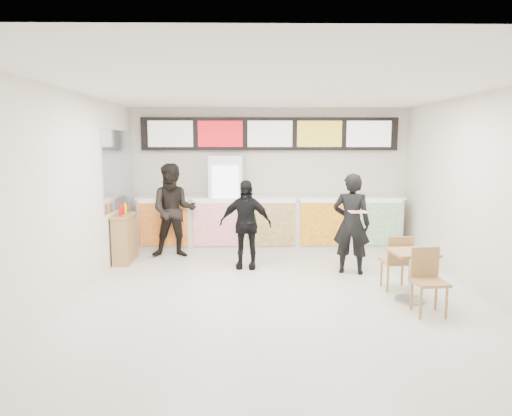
{
  "coord_description": "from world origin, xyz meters",
  "views": [
    {
      "loc": [
        -0.44,
        -6.49,
        2.25
      ],
      "look_at": [
        -0.33,
        1.2,
        1.16
      ],
      "focal_mm": 32.0,
      "sensor_mm": 36.0,
      "label": 1
    }
  ],
  "objects_px": {
    "drinks_fridge": "(226,203)",
    "customer_left": "(174,211)",
    "condiment_ledge": "(125,238)",
    "cafe_table": "(411,266)",
    "service_counter": "(270,223)",
    "customer_main": "(351,224)",
    "customer_mid": "(245,224)"
  },
  "relations": [
    {
      "from": "drinks_fridge",
      "to": "customer_left",
      "type": "xyz_separation_m",
      "value": [
        -1.01,
        -0.65,
        -0.07
      ]
    },
    {
      "from": "condiment_ledge",
      "to": "cafe_table",
      "type": "bearing_deg",
      "value": -25.67
    },
    {
      "from": "service_counter",
      "to": "customer_main",
      "type": "height_order",
      "value": "customer_main"
    },
    {
      "from": "condiment_ledge",
      "to": "customer_left",
      "type": "bearing_deg",
      "value": 24.41
    },
    {
      "from": "service_counter",
      "to": "drinks_fridge",
      "type": "xyz_separation_m",
      "value": [
        -0.93,
        0.02,
        0.43
      ]
    },
    {
      "from": "service_counter",
      "to": "condiment_ledge",
      "type": "relative_size",
      "value": 5.09
    },
    {
      "from": "service_counter",
      "to": "customer_left",
      "type": "xyz_separation_m",
      "value": [
        -1.95,
        -0.64,
        0.36
      ]
    },
    {
      "from": "customer_main",
      "to": "cafe_table",
      "type": "height_order",
      "value": "customer_main"
    },
    {
      "from": "customer_main",
      "to": "condiment_ledge",
      "type": "relative_size",
      "value": 1.6
    },
    {
      "from": "drinks_fridge",
      "to": "customer_mid",
      "type": "distance_m",
      "value": 1.57
    },
    {
      "from": "condiment_ledge",
      "to": "customer_main",
      "type": "bearing_deg",
      "value": -11.2
    },
    {
      "from": "customer_mid",
      "to": "customer_main",
      "type": "bearing_deg",
      "value": -4.9
    },
    {
      "from": "drinks_fridge",
      "to": "customer_main",
      "type": "xyz_separation_m",
      "value": [
        2.26,
        -1.87,
        -0.13
      ]
    },
    {
      "from": "service_counter",
      "to": "cafe_table",
      "type": "height_order",
      "value": "service_counter"
    },
    {
      "from": "condiment_ledge",
      "to": "drinks_fridge",
      "type": "bearing_deg",
      "value": 29.14
    },
    {
      "from": "customer_main",
      "to": "customer_left",
      "type": "bearing_deg",
      "value": -2.32
    },
    {
      "from": "service_counter",
      "to": "customer_mid",
      "type": "bearing_deg",
      "value": -109.21
    },
    {
      "from": "drinks_fridge",
      "to": "customer_main",
      "type": "distance_m",
      "value": 2.93
    },
    {
      "from": "service_counter",
      "to": "condiment_ledge",
      "type": "distance_m",
      "value": 3.01
    },
    {
      "from": "cafe_table",
      "to": "condiment_ledge",
      "type": "relative_size",
      "value": 1.39
    },
    {
      "from": "service_counter",
      "to": "condiment_ledge",
      "type": "xyz_separation_m",
      "value": [
        -2.82,
        -1.03,
        -0.1
      ]
    },
    {
      "from": "cafe_table",
      "to": "condiment_ledge",
      "type": "distance_m",
      "value": 5.21
    },
    {
      "from": "customer_mid",
      "to": "cafe_table",
      "type": "xyz_separation_m",
      "value": [
        2.39,
        -1.81,
        -0.29
      ]
    },
    {
      "from": "drinks_fridge",
      "to": "condiment_ledge",
      "type": "relative_size",
      "value": 1.83
    },
    {
      "from": "drinks_fridge",
      "to": "cafe_table",
      "type": "height_order",
      "value": "drinks_fridge"
    },
    {
      "from": "customer_main",
      "to": "cafe_table",
      "type": "relative_size",
      "value": 1.15
    },
    {
      "from": "service_counter",
      "to": "customer_mid",
      "type": "relative_size",
      "value": 3.46
    },
    {
      "from": "customer_main",
      "to": "customer_mid",
      "type": "height_order",
      "value": "customer_main"
    },
    {
      "from": "customer_mid",
      "to": "drinks_fridge",
      "type": "bearing_deg",
      "value": 112.28
    },
    {
      "from": "service_counter",
      "to": "condiment_ledge",
      "type": "bearing_deg",
      "value": -159.85
    },
    {
      "from": "drinks_fridge",
      "to": "condiment_ledge",
      "type": "xyz_separation_m",
      "value": [
        -1.89,
        -1.05,
        -0.53
      ]
    },
    {
      "from": "customer_left",
      "to": "customer_main",
      "type": "bearing_deg",
      "value": -24.75
    }
  ]
}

